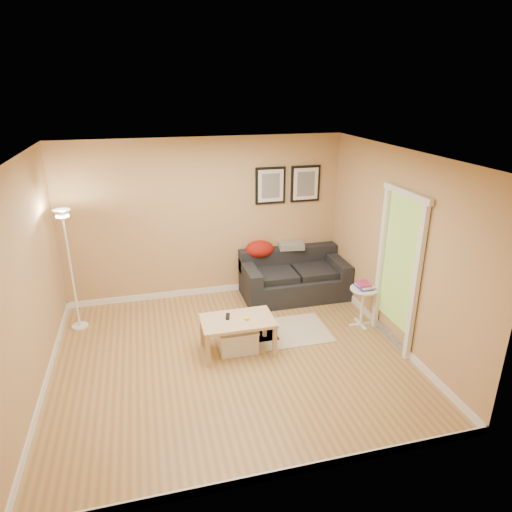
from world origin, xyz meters
The scene contains 25 objects.
floor centered at (0.00, 0.00, 0.00)m, with size 4.50×4.50×0.00m, color #AA8448.
ceiling centered at (0.00, 0.00, 2.60)m, with size 4.50×4.50×0.00m, color white.
wall_back centered at (0.00, 2.00, 1.30)m, with size 4.50×4.50×0.00m, color tan.
wall_front centered at (0.00, -2.00, 1.30)m, with size 4.50×4.50×0.00m, color tan.
wall_left centered at (-2.25, 0.00, 1.30)m, with size 4.00×4.00×0.00m, color tan.
wall_right centered at (2.25, 0.00, 1.30)m, with size 4.00×4.00×0.00m, color tan.
baseboard_back centered at (0.00, 1.99, 0.05)m, with size 4.50×0.02×0.10m, color white.
baseboard_front centered at (0.00, -1.99, 0.05)m, with size 4.50×0.02×0.10m, color white.
baseboard_left centered at (-2.24, 0.00, 0.05)m, with size 0.02×4.00×0.10m, color white.
baseboard_right centered at (2.24, 0.00, 0.05)m, with size 0.02×4.00×0.10m, color white.
sofa centered at (1.38, 1.53, 0.38)m, with size 1.70×0.90×0.75m, color black, non-canonical shape.
red_throw centered at (0.87, 1.85, 0.77)m, with size 0.48×0.36×0.28m, color maroon, non-canonical shape.
plaid_throw centered at (1.42, 1.85, 0.78)m, with size 0.42×0.26×0.10m, color tan, non-canonical shape.
framed_print_left centered at (1.08, 1.98, 1.80)m, with size 0.50×0.04×0.60m, color black, non-canonical shape.
framed_print_right centered at (1.68, 1.98, 1.80)m, with size 0.50×0.04×0.60m, color black, non-canonical shape.
area_rug centered at (0.86, 0.43, 0.01)m, with size 1.25×0.85×0.01m, color beige.
green_runner centered at (0.39, 0.49, 0.01)m, with size 0.70×0.50×0.01m, color #668C4C.
coffee_table centered at (0.12, 0.13, 0.24)m, with size 0.95×0.58×0.47m, color tan, non-canonical shape.
remote_control centered at (0.01, 0.23, 0.48)m, with size 0.05×0.16×0.02m, color black.
tape_roll centered at (0.23, 0.10, 0.49)m, with size 0.07×0.07×0.03m, color yellow.
storage_bin centered at (0.12, 0.16, 0.16)m, with size 0.52×0.38×0.32m, color white, non-canonical shape.
side_table centered at (2.02, 0.35, 0.30)m, with size 0.39×0.39×0.60m, color white, non-canonical shape.
book_stack centered at (2.03, 0.37, 0.64)m, with size 0.20×0.26×0.08m, color #3F349D, non-canonical shape.
floor_lamp centered at (-2.00, 1.33, 0.84)m, with size 0.23×0.23×1.79m, color white, non-canonical shape.
doorway centered at (2.20, -0.15, 1.02)m, with size 0.12×1.01×2.13m, color white, non-canonical shape.
Camera 1 is at (-0.93, -4.91, 3.34)m, focal length 31.45 mm.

